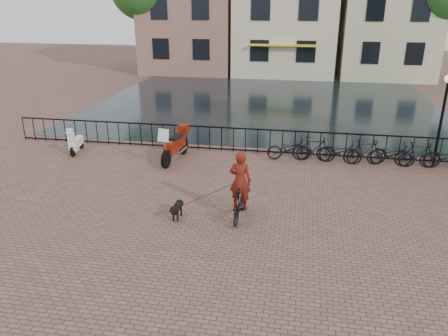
% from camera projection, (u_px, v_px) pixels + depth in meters
% --- Properties ---
extents(ground, '(100.00, 100.00, 0.00)m').
position_uv_depth(ground, '(202.00, 257.00, 10.69)').
color(ground, brown).
rests_on(ground, ground).
extents(canal_water, '(20.00, 20.00, 0.00)m').
position_uv_depth(canal_water, '(265.00, 103.00, 26.57)').
color(canal_water, black).
rests_on(canal_water, ground).
extents(railing, '(20.00, 0.05, 1.02)m').
position_uv_depth(railing, '(246.00, 140.00, 17.85)').
color(railing, black).
rests_on(railing, ground).
extents(lamp_post, '(0.30, 0.30, 3.45)m').
position_uv_depth(lamp_post, '(444.00, 105.00, 15.62)').
color(lamp_post, black).
rests_on(lamp_post, ground).
extents(cyclist, '(0.77, 1.76, 2.37)m').
position_uv_depth(cyclist, '(240.00, 190.00, 12.26)').
color(cyclist, black).
rests_on(cyclist, ground).
extents(dog, '(0.27, 0.83, 0.56)m').
position_uv_depth(dog, '(177.00, 210.00, 12.49)').
color(dog, black).
rests_on(dog, ground).
extents(motorcycle, '(0.81, 2.24, 1.57)m').
position_uv_depth(motorcycle, '(175.00, 141.00, 16.81)').
color(motorcycle, maroon).
rests_on(motorcycle, ground).
extents(scooter, '(0.57, 1.34, 1.20)m').
position_uv_depth(scooter, '(76.00, 138.00, 17.81)').
color(scooter, white).
rests_on(scooter, ground).
extents(parked_bike_0, '(1.78, 0.83, 0.90)m').
position_uv_depth(parked_bike_0, '(289.00, 149.00, 17.02)').
color(parked_bike_0, black).
rests_on(parked_bike_0, ground).
extents(parked_bike_1, '(1.67, 0.49, 1.00)m').
position_uv_depth(parked_bike_1, '(314.00, 149.00, 16.85)').
color(parked_bike_1, black).
rests_on(parked_bike_1, ground).
extents(parked_bike_2, '(1.77, 0.79, 0.90)m').
position_uv_depth(parked_bike_2, '(339.00, 152.00, 16.71)').
color(parked_bike_2, black).
rests_on(parked_bike_2, ground).
extents(parked_bike_3, '(1.72, 0.74, 1.00)m').
position_uv_depth(parked_bike_3, '(365.00, 152.00, 16.54)').
color(parked_bike_3, black).
rests_on(parked_bike_3, ground).
extents(parked_bike_4, '(1.74, 0.68, 0.90)m').
position_uv_depth(parked_bike_4, '(391.00, 154.00, 16.40)').
color(parked_bike_4, black).
rests_on(parked_bike_4, ground).
extents(parked_bike_5, '(1.68, 0.53, 1.00)m').
position_uv_depth(parked_bike_5, '(418.00, 155.00, 16.23)').
color(parked_bike_5, black).
rests_on(parked_bike_5, ground).
extents(parked_bike_6, '(1.76, 0.73, 0.90)m').
position_uv_depth(parked_bike_6, '(445.00, 157.00, 16.09)').
color(parked_bike_6, black).
rests_on(parked_bike_6, ground).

